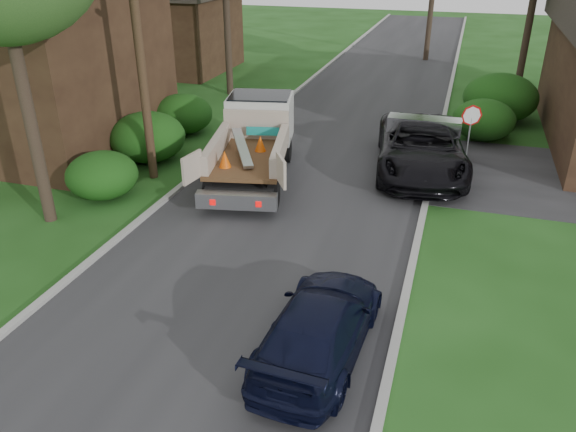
# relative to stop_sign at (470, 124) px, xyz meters

# --- Properties ---
(ground) EXTENTS (120.00, 120.00, 0.00)m
(ground) POSITION_rel_stop_sign_xyz_m (-5.20, -9.00, -1.78)
(ground) COLOR #1B4413
(ground) RESTS_ON ground
(road) EXTENTS (8.00, 90.00, 0.02)m
(road) POSITION_rel_stop_sign_xyz_m (-5.20, 1.00, -1.77)
(road) COLOR #28282B
(road) RESTS_ON ground
(curb_left) EXTENTS (0.20, 90.00, 0.12)m
(curb_left) POSITION_rel_stop_sign_xyz_m (-9.30, 1.00, -1.72)
(curb_left) COLOR #9E9E99
(curb_left) RESTS_ON ground
(curb_right) EXTENTS (0.20, 90.00, 0.12)m
(curb_right) POSITION_rel_stop_sign_xyz_m (-1.10, 1.00, -1.72)
(curb_right) COLOR #9E9E99
(curb_right) RESTS_ON ground
(stop_sign) EXTENTS (0.71, 0.32, 2.48)m
(stop_sign) POSITION_rel_stop_sign_xyz_m (0.00, 0.00, 0.00)
(stop_sign) COLOR slate
(stop_sign) RESTS_ON ground
(utility_pole) EXTENTS (2.42, 1.25, 10.00)m
(utility_pole) POSITION_rel_stop_sign_xyz_m (-10.68, -4.02, 3.40)
(utility_pole) COLOR #382619
(utility_pole) RESTS_ON ground
(house_left_near) EXTENTS (9.72, 8.64, 8.40)m
(house_left_near) POSITION_rel_stop_sign_xyz_m (-17.20, -2.00, 2.50)
(house_left_near) COLOR #331F15
(house_left_near) RESTS_ON ground
(house_left_far) EXTENTS (7.56, 7.56, 6.00)m
(house_left_far) POSITION_rel_stop_sign_xyz_m (-18.70, 13.00, 1.27)
(house_left_far) COLOR #331F15
(house_left_far) RESTS_ON ground
(hedge_left_a) EXTENTS (2.34, 2.34, 1.53)m
(hedge_left_a) POSITION_rel_stop_sign_xyz_m (-11.40, -6.00, -1.01)
(hedge_left_a) COLOR #104711
(hedge_left_a) RESTS_ON ground
(hedge_left_b) EXTENTS (2.86, 2.86, 1.87)m
(hedge_left_b) POSITION_rel_stop_sign_xyz_m (-11.70, -2.50, -0.84)
(hedge_left_b) COLOR #104711
(hedge_left_b) RESTS_ON ground
(hedge_left_c) EXTENTS (2.60, 2.60, 1.70)m
(hedge_left_c) POSITION_rel_stop_sign_xyz_m (-12.00, 1.00, -0.93)
(hedge_left_c) COLOR #104711
(hedge_left_c) RESTS_ON ground
(hedge_right_a) EXTENTS (2.60, 2.60, 1.70)m
(hedge_right_a) POSITION_rel_stop_sign_xyz_m (0.60, 4.00, -0.93)
(hedge_right_a) COLOR #104711
(hedge_right_a) RESTS_ON ground
(hedge_right_b) EXTENTS (3.38, 3.38, 2.21)m
(hedge_right_b) POSITION_rel_stop_sign_xyz_m (1.30, 7.00, -0.67)
(hedge_right_b) COLOR #104711
(hedge_right_b) RESTS_ON ground
(flatbed_truck) EXTENTS (4.03, 7.02, 2.51)m
(flatbed_truck) POSITION_rel_stop_sign_xyz_m (-7.40, -2.17, -0.41)
(flatbed_truck) COLOR black
(flatbed_truck) RESTS_ON ground
(black_pickup) EXTENTS (3.97, 7.05, 1.86)m
(black_pickup) POSITION_rel_stop_sign_xyz_m (-1.60, -0.54, -0.85)
(black_pickup) COLOR black
(black_pickup) RESTS_ON ground
(navy_suv) EXTENTS (2.14, 4.73, 1.34)m
(navy_suv) POSITION_rel_stop_sign_xyz_m (-2.60, -11.50, -1.11)
(navy_suv) COLOR black
(navy_suv) RESTS_ON ground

